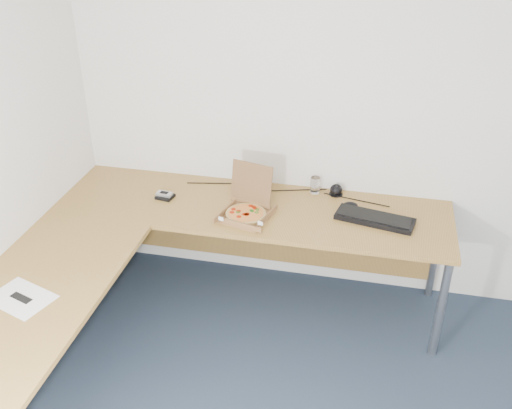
% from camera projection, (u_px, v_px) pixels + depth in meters
% --- Properties ---
extents(room_shell, '(3.50, 3.50, 2.50)m').
position_uv_depth(room_shell, '(301.00, 284.00, 2.16)').
color(room_shell, white).
rests_on(room_shell, ground).
extents(desk, '(2.50, 2.20, 0.73)m').
position_uv_depth(desk, '(183.00, 241.00, 3.41)').
color(desk, '#A77938').
rests_on(desk, ground).
extents(pizza_box, '(0.28, 0.32, 0.28)m').
position_uv_depth(pizza_box, '(246.00, 211.00, 3.59)').
color(pizza_box, olive).
rests_on(pizza_box, desk).
extents(drinking_glass, '(0.06, 0.06, 0.11)m').
position_uv_depth(drinking_glass, '(315.00, 185.00, 3.84)').
color(drinking_glass, silver).
rests_on(drinking_glass, desk).
extents(keyboard, '(0.50, 0.26, 0.03)m').
position_uv_depth(keyboard, '(375.00, 219.00, 3.54)').
color(keyboard, black).
rests_on(keyboard, desk).
extents(mouse, '(0.11, 0.09, 0.03)m').
position_uv_depth(mouse, '(351.00, 205.00, 3.69)').
color(mouse, black).
rests_on(mouse, desk).
extents(wallet, '(0.12, 0.11, 0.02)m').
position_uv_depth(wallet, '(165.00, 197.00, 3.80)').
color(wallet, black).
rests_on(wallet, desk).
extents(phone, '(0.11, 0.06, 0.02)m').
position_uv_depth(phone, '(164.00, 194.00, 3.79)').
color(phone, '#B2B5BA').
rests_on(phone, wallet).
extents(paper_sheet, '(0.37, 0.31, 0.00)m').
position_uv_depth(paper_sheet, '(21.00, 298.00, 2.90)').
color(paper_sheet, white).
rests_on(paper_sheet, desk).
extents(dome_speaker, '(0.09, 0.09, 0.08)m').
position_uv_depth(dome_speaker, '(336.00, 189.00, 3.82)').
color(dome_speaker, black).
rests_on(dome_speaker, desk).
extents(cable_bundle, '(0.66, 0.14, 0.01)m').
position_uv_depth(cable_bundle, '(282.00, 191.00, 3.88)').
color(cable_bundle, black).
rests_on(cable_bundle, desk).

